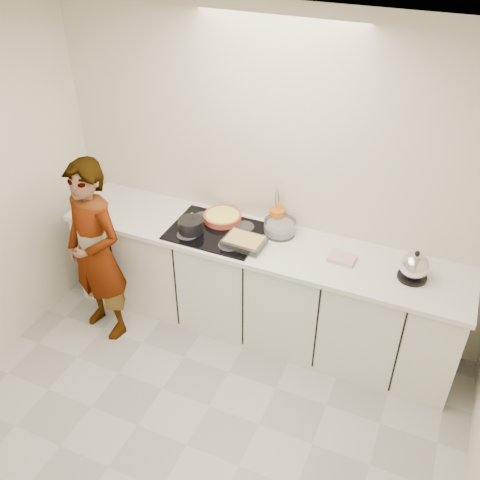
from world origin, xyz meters
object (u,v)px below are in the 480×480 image
at_px(cook, 96,253).
at_px(tart_dish, 223,217).
at_px(mixing_bowl, 280,228).
at_px(utensil_crock, 277,218).
at_px(saucepan, 191,225).
at_px(hob, 216,231).
at_px(kettle, 414,267).
at_px(baking_dish, 244,241).

bearing_deg(cook, tart_dish, 52.98).
distance_m(tart_dish, cook, 1.05).
height_order(tart_dish, mixing_bowl, mixing_bowl).
height_order(mixing_bowl, utensil_crock, utensil_crock).
relative_size(saucepan, utensil_crock, 1.46).
relative_size(hob, tart_dish, 1.88).
bearing_deg(saucepan, mixing_bowl, 22.70).
bearing_deg(kettle, mixing_bowl, 171.60).
xyz_separation_m(tart_dish, utensil_crock, (0.43, 0.11, 0.04)).
relative_size(saucepan, cook, 0.14).
bearing_deg(tart_dish, saucepan, -122.03).
distance_m(hob, mixing_bowl, 0.51).
distance_m(mixing_bowl, kettle, 1.06).
height_order(baking_dish, cook, cook).
bearing_deg(baking_dish, utensil_crock, 70.77).
bearing_deg(hob, cook, -149.18).
distance_m(kettle, cook, 2.41).
bearing_deg(hob, kettle, 0.99).
distance_m(baking_dish, utensil_crock, 0.39).
height_order(baking_dish, utensil_crock, utensil_crock).
bearing_deg(cook, utensil_crock, 45.78).
bearing_deg(tart_dish, hob, -83.99).
relative_size(tart_dish, kettle, 1.52).
xyz_separation_m(tart_dish, kettle, (1.54, -0.14, 0.06)).
relative_size(mixing_bowl, utensil_crock, 1.65).
distance_m(tart_dish, mixing_bowl, 0.49).
bearing_deg(cook, saucepan, 45.69).
bearing_deg(mixing_bowl, baking_dish, -124.67).
bearing_deg(utensil_crock, cook, -148.13).
bearing_deg(tart_dish, kettle, -5.08).
height_order(baking_dish, kettle, kettle).
relative_size(baking_dish, cook, 0.20).
height_order(baking_dish, mixing_bowl, mixing_bowl).
bearing_deg(cook, baking_dish, 33.79).
distance_m(hob, kettle, 1.52).
relative_size(baking_dish, mixing_bowl, 1.23).
distance_m(baking_dish, cook, 1.19).
relative_size(kettle, cook, 0.16).
distance_m(baking_dish, mixing_bowl, 0.33).
xyz_separation_m(saucepan, baking_dish, (0.46, -0.00, -0.02)).
xyz_separation_m(hob, utensil_crock, (0.41, 0.28, 0.07)).
relative_size(hob, saucepan, 3.19).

